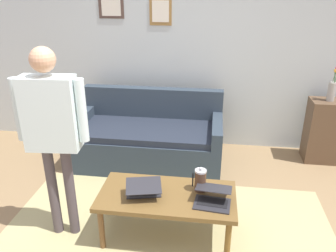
{
  "coord_description": "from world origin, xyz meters",
  "views": [
    {
      "loc": [
        -0.48,
        2.27,
        2.13
      ],
      "look_at": [
        -0.05,
        -0.82,
        0.8
      ],
      "focal_mm": 36.4,
      "sensor_mm": 36.0,
      "label": 1
    }
  ],
  "objects_px": {
    "person_standing": "(52,123)",
    "laptop_left": "(144,189)",
    "coffee_table": "(167,199)",
    "couch": "(149,139)",
    "french_press": "(200,180)",
    "side_shelf": "(324,131)",
    "laptop_center": "(213,198)",
    "flower_vase": "(332,87)"
  },
  "relations": [
    {
      "from": "coffee_table",
      "to": "flower_vase",
      "type": "distance_m",
      "value": 2.5
    },
    {
      "from": "french_press",
      "to": "side_shelf",
      "type": "xyz_separation_m",
      "value": [
        -1.47,
        -1.59,
        -0.14
      ]
    },
    {
      "from": "laptop_left",
      "to": "french_press",
      "type": "bearing_deg",
      "value": -166.68
    },
    {
      "from": "flower_vase",
      "to": "laptop_left",
      "type": "bearing_deg",
      "value": 41.04
    },
    {
      "from": "laptop_center",
      "to": "side_shelf",
      "type": "bearing_deg",
      "value": -127.76
    },
    {
      "from": "couch",
      "to": "person_standing",
      "type": "height_order",
      "value": "person_standing"
    },
    {
      "from": "laptop_left",
      "to": "laptop_center",
      "type": "xyz_separation_m",
      "value": [
        -0.59,
        0.05,
        -0.0
      ]
    },
    {
      "from": "coffee_table",
      "to": "flower_vase",
      "type": "bearing_deg",
      "value": -136.12
    },
    {
      "from": "person_standing",
      "to": "laptop_center",
      "type": "bearing_deg",
      "value": -179.85
    },
    {
      "from": "flower_vase",
      "to": "person_standing",
      "type": "xyz_separation_m",
      "value": [
        2.68,
        1.76,
        0.12
      ]
    },
    {
      "from": "coffee_table",
      "to": "couch",
      "type": "bearing_deg",
      "value": -72.78
    },
    {
      "from": "laptop_left",
      "to": "laptop_center",
      "type": "bearing_deg",
      "value": 174.72
    },
    {
      "from": "laptop_center",
      "to": "french_press",
      "type": "relative_size",
      "value": 1.39
    },
    {
      "from": "person_standing",
      "to": "laptop_left",
      "type": "bearing_deg",
      "value": -175.41
    },
    {
      "from": "french_press",
      "to": "person_standing",
      "type": "height_order",
      "value": "person_standing"
    },
    {
      "from": "coffee_table",
      "to": "laptop_center",
      "type": "relative_size",
      "value": 3.67
    },
    {
      "from": "laptop_left",
      "to": "laptop_center",
      "type": "distance_m",
      "value": 0.59
    },
    {
      "from": "laptop_center",
      "to": "person_standing",
      "type": "distance_m",
      "value": 1.45
    },
    {
      "from": "laptop_left",
      "to": "french_press",
      "type": "relative_size",
      "value": 1.59
    },
    {
      "from": "couch",
      "to": "laptop_center",
      "type": "bearing_deg",
      "value": 119.71
    },
    {
      "from": "laptop_left",
      "to": "flower_vase",
      "type": "xyz_separation_m",
      "value": [
        -1.95,
        -1.7,
        0.48
      ]
    },
    {
      "from": "french_press",
      "to": "side_shelf",
      "type": "relative_size",
      "value": 0.29
    },
    {
      "from": "flower_vase",
      "to": "person_standing",
      "type": "height_order",
      "value": "person_standing"
    },
    {
      "from": "french_press",
      "to": "flower_vase",
      "type": "distance_m",
      "value": 2.21
    },
    {
      "from": "laptop_center",
      "to": "side_shelf",
      "type": "relative_size",
      "value": 0.4
    },
    {
      "from": "coffee_table",
      "to": "flower_vase",
      "type": "height_order",
      "value": "flower_vase"
    },
    {
      "from": "couch",
      "to": "laptop_center",
      "type": "relative_size",
      "value": 5.57
    },
    {
      "from": "flower_vase",
      "to": "coffee_table",
      "type": "bearing_deg",
      "value": 43.88
    },
    {
      "from": "couch",
      "to": "coffee_table",
      "type": "xyz_separation_m",
      "value": [
        -0.42,
        1.35,
        0.09
      ]
    },
    {
      "from": "couch",
      "to": "coffee_table",
      "type": "bearing_deg",
      "value": 107.22
    },
    {
      "from": "couch",
      "to": "french_press",
      "type": "bearing_deg",
      "value": 119.09
    },
    {
      "from": "couch",
      "to": "side_shelf",
      "type": "xyz_separation_m",
      "value": [
        -2.17,
        -0.34,
        0.09
      ]
    },
    {
      "from": "couch",
      "to": "person_standing",
      "type": "bearing_deg",
      "value": 70.37
    },
    {
      "from": "laptop_center",
      "to": "flower_vase",
      "type": "xyz_separation_m",
      "value": [
        -1.36,
        -1.75,
        0.49
      ]
    },
    {
      "from": "laptop_left",
      "to": "french_press",
      "type": "distance_m",
      "value": 0.49
    },
    {
      "from": "person_standing",
      "to": "french_press",
      "type": "bearing_deg",
      "value": -171.89
    },
    {
      "from": "laptop_center",
      "to": "french_press",
      "type": "xyz_separation_m",
      "value": [
        0.11,
        -0.17,
        0.06
      ]
    },
    {
      "from": "person_standing",
      "to": "side_shelf",
      "type": "bearing_deg",
      "value": -146.68
    },
    {
      "from": "laptop_left",
      "to": "flower_vase",
      "type": "relative_size",
      "value": 0.87
    },
    {
      "from": "laptop_center",
      "to": "side_shelf",
      "type": "xyz_separation_m",
      "value": [
        -1.36,
        -1.75,
        -0.08
      ]
    },
    {
      "from": "coffee_table",
      "to": "side_shelf",
      "type": "height_order",
      "value": "side_shelf"
    },
    {
      "from": "french_press",
      "to": "laptop_center",
      "type": "bearing_deg",
      "value": 124.09
    }
  ]
}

